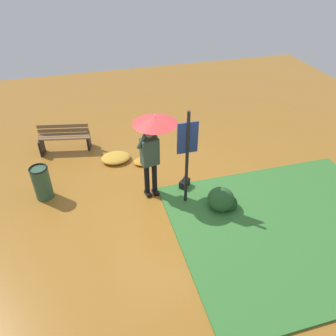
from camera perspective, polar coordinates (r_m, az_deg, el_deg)
ground_plane at (r=7.85m, az=-0.98°, el=-4.95°), size 18.00×18.00×0.00m
grass_verge at (r=7.55m, az=20.33°, el=-9.51°), size 4.80×4.00×0.05m
person_with_umbrella at (r=7.09m, az=-2.65°, el=5.49°), size 0.96×0.96×2.04m
info_sign_post at (r=6.87m, az=3.32°, el=3.33°), size 0.44×0.07×2.30m
handbag at (r=8.04m, az=2.85°, el=-2.73°), size 0.32×0.30×0.37m
park_bench at (r=9.74m, az=-17.35°, el=5.03°), size 1.41×0.63×0.75m
trash_bin at (r=8.12m, az=-20.83°, el=-2.36°), size 0.42×0.42×0.83m
shrub_cluster at (r=7.48m, az=9.32°, el=-5.44°), size 0.65×0.59×0.53m
leaf_pile_near_person at (r=8.94m, az=-4.29°, el=1.14°), size 0.51×0.41×0.11m
leaf_pile_by_bench at (r=9.12m, az=-8.95°, el=1.75°), size 0.79×0.63×0.17m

